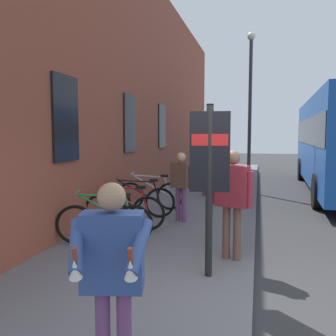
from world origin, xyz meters
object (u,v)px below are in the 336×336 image
bicycle_by_door (124,211)px  bicycle_far_end (138,202)px  street_lamp (250,98)px  bicycle_under_window (151,195)px  tourist_with_hotdogs (112,265)px  pedestrian_by_facade (181,179)px  pedestrian_crossing_street (205,164)px  pedestrian_near_bus (232,193)px  bicycle_leaning_wall (105,223)px  transit_info_sign (210,163)px

bicycle_by_door → bicycle_far_end: (1.06, 0.05, 0.00)m
street_lamp → bicycle_by_door: bearing=159.2°
bicycle_under_window → tourist_with_hotdogs: bearing=-165.9°
bicycle_by_door → pedestrian_by_facade: 1.53m
pedestrian_crossing_street → tourist_with_hotdogs: 9.16m
pedestrian_near_bus → bicycle_leaning_wall: bearing=83.2°
pedestrian_by_facade → transit_info_sign: bearing=-161.3°
bicycle_far_end → street_lamp: size_ratio=0.31×
bicycle_by_door → pedestrian_crossing_street: bearing=-12.8°
bicycle_far_end → pedestrian_near_bus: bearing=-135.2°
bicycle_leaning_wall → bicycle_far_end: (2.10, 0.07, 0.00)m
transit_info_sign → pedestrian_crossing_street: 6.76m
bicycle_by_door → bicycle_under_window: bearing=1.0°
transit_info_sign → pedestrian_crossing_street: transit_info_sign is taller
bicycle_by_door → bicycle_far_end: 1.06m
bicycle_under_window → pedestrian_by_facade: pedestrian_by_facade is taller
bicycle_by_door → street_lamp: bearing=-20.8°
bicycle_by_door → pedestrian_crossing_street: size_ratio=1.06×
pedestrian_crossing_street → pedestrian_near_bus: (-5.89, -1.27, 0.05)m
pedestrian_by_facade → bicycle_leaning_wall: bearing=154.4°
bicycle_by_door → pedestrian_crossing_street: pedestrian_crossing_street is taller
tourist_with_hotdogs → bicycle_by_door: bearing=19.7°
bicycle_leaning_wall → bicycle_far_end: size_ratio=1.01×
transit_info_sign → tourist_with_hotdogs: bearing=170.6°
bicycle_leaning_wall → pedestrian_crossing_street: size_ratio=1.03×
bicycle_under_window → tourist_with_hotdogs: tourist_with_hotdogs is taller
transit_info_sign → bicycle_leaning_wall: bearing=62.6°
bicycle_far_end → bicycle_under_window: (1.01, -0.01, 0.00)m
bicycle_leaning_wall → tourist_with_hotdogs: (-3.53, -1.61, 0.62)m
pedestrian_crossing_street → street_lamp: size_ratio=0.30×
transit_info_sign → street_lamp: (8.35, -0.32, 1.64)m
bicycle_leaning_wall → bicycle_under_window: size_ratio=0.98×
bicycle_by_door → transit_info_sign: size_ratio=0.74×
pedestrian_by_facade → tourist_with_hotdogs: tourist_with_hotdogs is taller
transit_info_sign → pedestrian_near_bus: bearing=-18.8°
bicycle_far_end → bicycle_under_window: size_ratio=0.97×
pedestrian_near_bus → street_lamp: (7.57, -0.06, 2.17)m
pedestrian_near_bus → pedestrian_crossing_street: bearing=12.2°
bicycle_far_end → bicycle_leaning_wall: bearing=-178.1°
pedestrian_by_facade → bicycle_far_end: bearing=86.4°
bicycle_by_door → pedestrian_near_bus: bearing=-119.6°
bicycle_leaning_wall → street_lamp: (7.30, -2.35, 2.85)m
bicycle_far_end → bicycle_under_window: bearing=-0.5°
tourist_with_hotdogs → bicycle_leaning_wall: bearing=24.5°
pedestrian_by_facade → tourist_with_hotdogs: size_ratio=0.96×
tourist_with_hotdogs → pedestrian_crossing_street: bearing=3.8°
tourist_with_hotdogs → street_lamp: bearing=-3.9°
transit_info_sign → pedestrian_by_facade: size_ratio=1.52×
bicycle_by_door → street_lamp: street_lamp is taller
bicycle_under_window → pedestrian_crossing_street: size_ratio=1.05×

